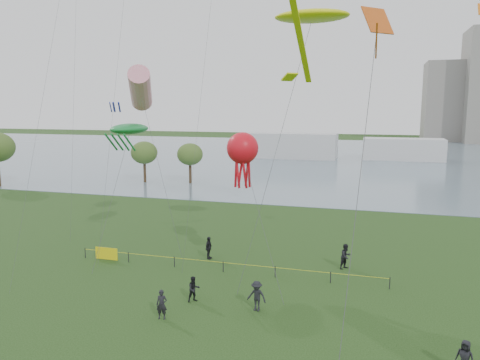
# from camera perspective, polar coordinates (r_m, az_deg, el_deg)

# --- Properties ---
(lake) EXTENTS (400.00, 120.00, 0.08)m
(lake) POSITION_cam_1_polar(r_m,az_deg,el_deg) (117.61, 12.34, 2.74)
(lake) COLOR slate
(lake) RESTS_ON ground_plane
(building_low) EXTENTS (16.00, 18.00, 28.00)m
(building_low) POSITION_cam_1_polar(r_m,az_deg,el_deg) (186.29, 23.97, 8.72)
(building_low) COLOR slate
(building_low) RESTS_ON ground_plane
(pavilion_left) EXTENTS (22.00, 8.00, 6.00)m
(pavilion_left) POSITION_cam_1_polar(r_m,az_deg,el_deg) (113.82, 6.16, 4.20)
(pavilion_left) COLOR silver
(pavilion_left) RESTS_ON ground_plane
(pavilion_right) EXTENTS (18.00, 7.00, 5.00)m
(pavilion_right) POSITION_cam_1_polar(r_m,az_deg,el_deg) (115.29, 19.28, 3.56)
(pavilion_right) COLOR silver
(pavilion_right) RESTS_ON ground_plane
(trees) EXTENTS (32.15, 15.98, 8.42)m
(trees) POSITION_cam_1_polar(r_m,az_deg,el_deg) (77.94, -18.64, 3.42)
(trees) COLOR #342517
(trees) RESTS_ON ground_plane
(fence) EXTENTS (24.07, 0.07, 1.05)m
(fence) POSITION_cam_1_polar(r_m,az_deg,el_deg) (38.11, -10.95, -9.29)
(fence) COLOR black
(fence) RESTS_ON ground_plane
(spectator_a) EXTENTS (1.03, 1.01, 1.67)m
(spectator_a) POSITION_cam_1_polar(r_m,az_deg,el_deg) (30.81, -5.65, -13.10)
(spectator_a) COLOR black
(spectator_a) RESTS_ON ground_plane
(spectator_b) EXTENTS (1.32, 0.90, 1.88)m
(spectator_b) POSITION_cam_1_polar(r_m,az_deg,el_deg) (29.41, 2.05, -13.94)
(spectator_b) COLOR black
(spectator_b) RESTS_ON ground_plane
(spectator_c) EXTENTS (0.50, 1.11, 1.86)m
(spectator_c) POSITION_cam_1_polar(r_m,az_deg,el_deg) (38.74, -3.84, -8.25)
(spectator_c) COLOR black
(spectator_c) RESTS_ON ground_plane
(spectator_d) EXTENTS (0.99, 0.87, 1.70)m
(spectator_d) POSITION_cam_1_polar(r_m,az_deg,el_deg) (25.46, 25.73, -18.93)
(spectator_d) COLOR black
(spectator_d) RESTS_ON ground_plane
(spectator_f) EXTENTS (0.71, 0.54, 1.76)m
(spectator_f) POSITION_cam_1_polar(r_m,az_deg,el_deg) (28.77, -9.52, -14.74)
(spectator_f) COLOR black
(spectator_f) RESTS_ON ground_plane
(spectator_g) EXTENTS (1.18, 1.21, 1.96)m
(spectator_g) POSITION_cam_1_polar(r_m,az_deg,el_deg) (37.29, 12.77, -9.07)
(spectator_g) COLOR black
(spectator_g) RESTS_ON ground_plane
(kite_stingray) EXTENTS (6.47, 10.08, 18.84)m
(kite_stingray) POSITION_cam_1_polar(r_m,az_deg,el_deg) (33.84, 8.70, 19.04)
(kite_stingray) COLOR #3F3F42
(kite_windsock) EXTENTS (7.45, 5.76, 15.85)m
(kite_windsock) POSITION_cam_1_polar(r_m,az_deg,el_deg) (42.24, -12.06, 10.84)
(kite_windsock) COLOR #3F3F42
(kite_creature) EXTENTS (2.52, 8.23, 10.98)m
(kite_creature) POSITION_cam_1_polar(r_m,az_deg,el_deg) (40.10, -13.34, 6.05)
(kite_creature) COLOR #3F3F42
(kite_octopus) EXTENTS (5.40, 6.40, 10.54)m
(kite_octopus) POSITION_cam_1_polar(r_m,az_deg,el_deg) (34.18, 0.31, 3.80)
(kite_octopus) COLOR #3F3F42
(kite_delta) EXTENTS (1.73, 8.89, 16.78)m
(kite_delta) POSITION_cam_1_polar(r_m,az_deg,el_deg) (22.20, 16.20, 16.28)
(kite_delta) COLOR #3F3F42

